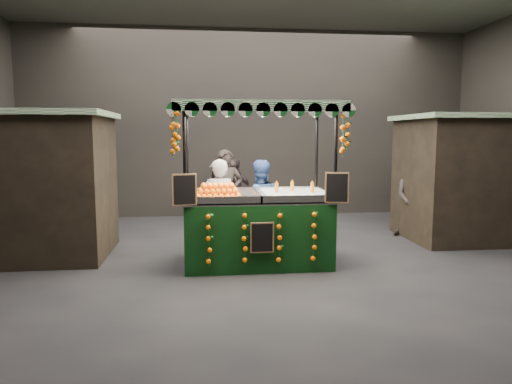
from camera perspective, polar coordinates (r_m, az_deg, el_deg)
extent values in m
plane|color=black|center=(8.13, 2.79, -8.66)|extent=(12.00, 12.00, 0.00)
cube|color=black|center=(12.80, -0.81, 8.33)|extent=(12.00, 0.10, 5.00)
cube|color=black|center=(3.03, 19.00, 12.61)|extent=(12.00, 0.10, 5.00)
cube|color=black|center=(9.31, -26.08, 0.46)|extent=(2.80, 2.00, 2.50)
cube|color=#104C1C|center=(9.27, -26.51, 8.47)|extent=(3.00, 2.20, 0.10)
cube|color=black|center=(10.88, 24.98, 1.35)|extent=(2.80, 2.00, 2.50)
cube|color=#104C1C|center=(10.84, 25.33, 8.20)|extent=(3.00, 2.20, 0.10)
cube|color=black|center=(8.01, 0.11, -4.87)|extent=(2.40, 1.31, 1.09)
cube|color=silver|center=(7.91, 0.11, -0.84)|extent=(2.40, 1.31, 0.04)
cylinder|color=black|center=(7.22, -8.56, -0.09)|extent=(0.05, 0.05, 2.62)
cylinder|color=black|center=(7.51, 9.56, 0.16)|extent=(0.05, 0.05, 2.62)
cylinder|color=black|center=(8.46, -8.28, 0.93)|extent=(0.05, 0.05, 2.62)
cylinder|color=black|center=(8.71, 7.29, 1.12)|extent=(0.05, 0.05, 2.62)
cube|color=#104C1C|center=(7.86, 0.11, 10.44)|extent=(2.68, 1.58, 0.09)
cube|color=silver|center=(8.01, 4.77, -0.30)|extent=(1.07, 1.18, 0.09)
cube|color=black|center=(7.15, -8.68, 0.28)|extent=(0.37, 0.10, 0.48)
cube|color=black|center=(7.44, 9.79, 0.52)|extent=(0.37, 0.10, 0.48)
cube|color=black|center=(7.32, 0.75, -5.56)|extent=(0.37, 0.03, 0.48)
imported|color=gray|center=(8.64, -4.54, -1.80)|extent=(0.66, 0.46, 1.75)
imported|color=navy|center=(8.96, 0.41, -1.57)|extent=(0.89, 0.72, 1.72)
imported|color=#2A2422|center=(10.02, -3.58, -0.22)|extent=(0.75, 0.56, 1.88)
imported|color=#2E2825|center=(10.62, 18.57, -0.70)|extent=(1.00, 0.89, 1.68)
imported|color=#2A2222|center=(11.72, -2.47, 0.15)|extent=(1.01, 0.81, 1.61)
imported|color=#2D2724|center=(11.72, 18.59, 0.49)|extent=(1.27, 1.40, 1.89)
imported|color=#2B2723|center=(11.22, -4.29, -0.22)|extent=(0.91, 0.90, 1.58)
imported|color=black|center=(12.40, 18.72, 0.45)|extent=(1.21, 1.66, 1.73)
imported|color=#282221|center=(11.43, -3.17, -0.09)|extent=(0.63, 0.69, 1.58)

